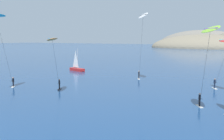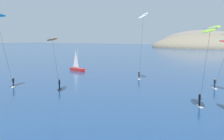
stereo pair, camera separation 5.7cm
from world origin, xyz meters
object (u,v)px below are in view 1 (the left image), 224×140
kitesurfer_lime (210,35)px  kitesurfer_white (143,20)px  sailboat_near (78,68)px  kitesurfer_orange (53,44)px

kitesurfer_lime → kitesurfer_white: bearing=130.4°
sailboat_near → kitesurfer_white: size_ratio=0.45×
kitesurfer_orange → sailboat_near: bearing=118.7°
sailboat_near → kitesurfer_orange: size_ratio=0.69×
sailboat_near → kitesurfer_lime: bearing=-35.0°
sailboat_near → kitesurfer_lime: 44.75m
kitesurfer_lime → kitesurfer_white: 24.19m
kitesurfer_lime → kitesurfer_white: size_ratio=0.75×
kitesurfer_orange → kitesurfer_white: (6.68, 18.24, 4.23)m
kitesurfer_orange → kitesurfer_white: size_ratio=0.64×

